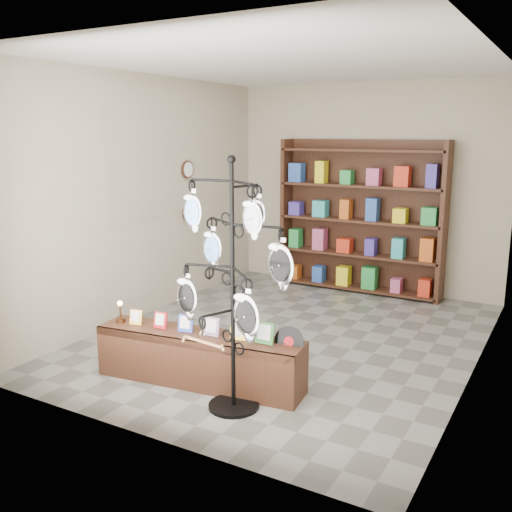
{
  "coord_description": "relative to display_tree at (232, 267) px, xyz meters",
  "views": [
    {
      "loc": [
        2.73,
        -5.57,
        2.3
      ],
      "look_at": [
        0.13,
        -1.0,
        1.16
      ],
      "focal_mm": 40.0,
      "sensor_mm": 36.0,
      "label": 1
    }
  ],
  "objects": [
    {
      "name": "ground",
      "position": [
        -0.35,
        1.76,
        -1.23
      ],
      "size": [
        5.0,
        5.0,
        0.0
      ],
      "primitive_type": "plane",
      "color": "slate",
      "rests_on": "ground"
    },
    {
      "name": "back_shelving",
      "position": [
        -0.35,
        4.06,
        -0.2
      ],
      "size": [
        2.42,
        0.36,
        2.2
      ],
      "color": "black",
      "rests_on": "ground"
    },
    {
      "name": "front_shelf",
      "position": [
        -0.53,
        0.25,
        -0.98
      ],
      "size": [
        2.03,
        0.66,
        0.7
      ],
      "rotation": [
        0.0,
        0.0,
        0.13
      ],
      "color": "black",
      "rests_on": "ground"
    },
    {
      "name": "room_envelope",
      "position": [
        -0.35,
        1.76,
        0.62
      ],
      "size": [
        5.0,
        5.0,
        5.0
      ],
      "color": "#AAA189",
      "rests_on": "ground"
    },
    {
      "name": "wall_clocks",
      "position": [
        -2.32,
        2.56,
        0.27
      ],
      "size": [
        0.03,
        0.24,
        0.84
      ],
      "color": "black",
      "rests_on": "ground"
    },
    {
      "name": "display_tree",
      "position": [
        0.0,
        0.0,
        0.0
      ],
      "size": [
        1.11,
        1.07,
        2.13
      ],
      "rotation": [
        0.0,
        0.0,
        -0.23
      ],
      "color": "black",
      "rests_on": "ground"
    }
  ]
}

